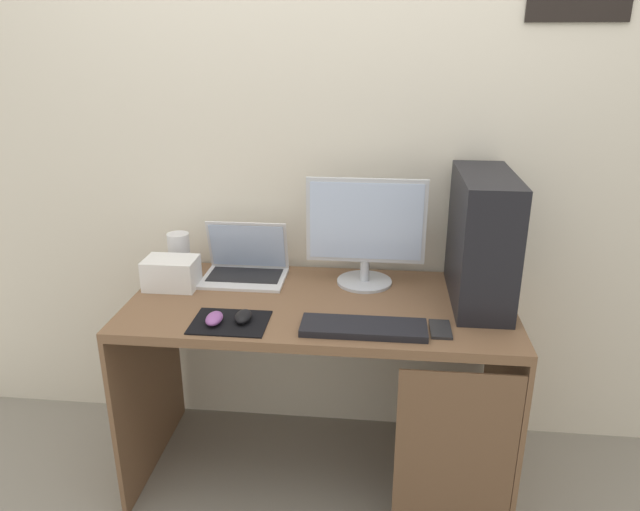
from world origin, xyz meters
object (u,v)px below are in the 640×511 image
object	(u,v)px
mouse_right	(214,318)
cell_phone	(440,329)
pc_tower	(482,239)
mouse_left	(243,317)
keyboard	(364,328)
speaker	(179,253)
monitor	(366,232)
laptop	(245,267)
projector	(171,273)

from	to	relation	value
mouse_right	cell_phone	distance (m)	0.76
pc_tower	cell_phone	size ratio (longest dim) A/B	3.70
mouse_left	keyboard	bearing A→B (deg)	-2.78
pc_tower	mouse_left	world-z (taller)	pc_tower
speaker	keyboard	bearing A→B (deg)	-30.03
monitor	cell_phone	size ratio (longest dim) A/B	3.52
keyboard	mouse_right	distance (m)	0.51
speaker	mouse_left	world-z (taller)	speaker
monitor	cell_phone	distance (m)	0.50
mouse_left	cell_phone	xyz separation A→B (m)	(0.67, 0.01, -0.02)
laptop	pc_tower	bearing A→B (deg)	-7.63
monitor	mouse_left	bearing A→B (deg)	-136.42
pc_tower	mouse_left	distance (m)	0.89
laptop	cell_phone	world-z (taller)	laptop
cell_phone	speaker	bearing A→B (deg)	157.83
mouse_right	pc_tower	bearing A→B (deg)	18.41
monitor	cell_phone	xyz separation A→B (m)	(0.27, -0.37, -0.21)
pc_tower	monitor	bearing A→B (deg)	166.42
laptop	mouse_left	distance (m)	0.41
projector	cell_phone	distance (m)	1.05
pc_tower	projector	distance (m)	1.18
pc_tower	monitor	xyz separation A→B (m)	(-0.42, 0.10, -0.02)
laptop	keyboard	bearing A→B (deg)	-40.38
monitor	laptop	xyz separation A→B (m)	(-0.48, 0.02, -0.17)
pc_tower	monitor	size ratio (longest dim) A/B	1.05
monitor	mouse_left	distance (m)	0.59
mouse_left	cell_phone	distance (m)	0.67
keyboard	pc_tower	bearing A→B (deg)	36.27
speaker	projector	size ratio (longest dim) A/B	0.84
keyboard	mouse_left	world-z (taller)	mouse_left
laptop	cell_phone	size ratio (longest dim) A/B	2.54
pc_tower	mouse_right	xyz separation A→B (m)	(-0.92, -0.31, -0.22)
keyboard	cell_phone	size ratio (longest dim) A/B	3.23
speaker	mouse_right	size ratio (longest dim) A/B	1.74
laptop	mouse_right	xyz separation A→B (m)	(-0.01, -0.43, -0.02)
monitor	laptop	bearing A→B (deg)	177.68
mouse_left	laptop	bearing A→B (deg)	101.67
speaker	laptop	bearing A→B (deg)	-5.75
mouse_right	cell_phone	world-z (taller)	mouse_right
pc_tower	cell_phone	xyz separation A→B (m)	(-0.15, -0.27, -0.23)
mouse_left	cell_phone	bearing A→B (deg)	0.74
mouse_left	mouse_right	xyz separation A→B (m)	(-0.09, -0.03, 0.00)
cell_phone	monitor	bearing A→B (deg)	125.59
monitor	projector	world-z (taller)	monitor
projector	mouse_left	bearing A→B (deg)	-37.99
mouse_left	monitor	bearing A→B (deg)	43.58
projector	cell_phone	bearing A→B (deg)	-14.45
keyboard	cell_phone	bearing A→B (deg)	6.40
keyboard	mouse_right	world-z (taller)	mouse_right
monitor	speaker	xyz separation A→B (m)	(-0.77, 0.05, -0.13)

